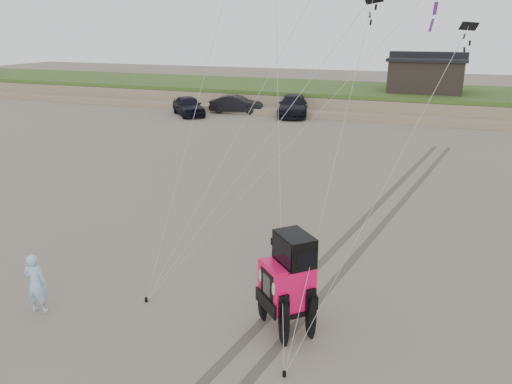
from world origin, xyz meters
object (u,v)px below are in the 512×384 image
cabin (427,74)px  truck_a (188,106)px  truck_c (293,106)px  jeep (287,293)px  man (36,283)px  truck_b (236,104)px

cabin → truck_a: bearing=-152.6°
truck_c → jeep: size_ratio=1.11×
cabin → man: 38.57m
truck_b → man: (8.02, -31.07, 0.06)m
truck_a → cabin: bearing=-16.2°
man → truck_a: bearing=-79.8°
jeep → man: (-6.15, -1.59, -0.17)m
truck_a → jeep: (17.38, -26.84, 0.17)m
truck_a → truck_b: size_ratio=1.05×
jeep → truck_b: bearing=160.1°
cabin → truck_a: (-18.18, -9.44, -2.43)m
truck_a → truck_c: bearing=-23.6°
cabin → jeep: cabin is taller
truck_b → jeep: 32.71m
cabin → truck_c: (-9.96, -6.45, -2.40)m
truck_c → man: (3.02, -31.42, -0.03)m
truck_b → cabin: bearing=-76.2°
truck_c → jeep: 31.21m
cabin → truck_b: (-14.96, -6.79, -2.49)m
cabin → truck_b: 16.62m
truck_c → truck_b: bearing=169.4°
truck_a → man: 30.57m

